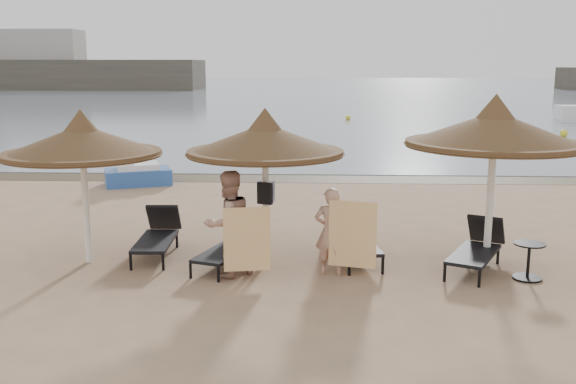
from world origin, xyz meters
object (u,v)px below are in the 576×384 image
at_px(lounger_near_right, 352,236).
at_px(pedal_boat, 137,174).
at_px(person_right, 331,225).
at_px(person_left, 228,216).
at_px(palapa_left, 82,141).
at_px(lounger_far_left, 158,234).
at_px(lounger_far_right, 477,247).
at_px(side_table, 528,262).
at_px(palapa_right, 494,130).
at_px(palapa_center, 265,140).
at_px(lounger_near_left, 229,245).

distance_m(lounger_near_right, pedal_boat, 9.23).
height_order(person_right, pedal_boat, person_right).
distance_m(lounger_near_right, person_left, 2.54).
distance_m(palapa_left, lounger_far_left, 2.23).
height_order(lounger_far_left, lounger_far_right, same).
bearing_deg(lounger_far_right, lounger_near_right, -167.34).
bearing_deg(person_left, lounger_far_left, -78.60).
bearing_deg(lounger_far_left, side_table, -12.85).
xyz_separation_m(lounger_far_right, person_right, (-2.60, -0.49, 0.50)).
height_order(side_table, person_right, person_right).
relative_size(palapa_left, palapa_right, 0.91).
height_order(palapa_left, palapa_center, palapa_center).
relative_size(palapa_right, side_table, 4.94).
bearing_deg(person_left, side_table, 140.98).
xyz_separation_m(palapa_center, side_table, (4.46, -0.79, -1.93)).
height_order(palapa_left, pedal_boat, palapa_left).
relative_size(palapa_right, lounger_far_right, 1.57).
bearing_deg(lounger_near_left, lounger_far_left, 176.18).
bearing_deg(pedal_boat, palapa_right, -62.14).
height_order(lounger_near_left, side_table, lounger_near_left).
distance_m(palapa_left, pedal_boat, 7.87).
bearing_deg(side_table, lounger_far_right, 140.49).
distance_m(lounger_near_left, person_right, 1.94).
height_order(lounger_near_left, lounger_far_right, lounger_far_right).
relative_size(palapa_right, lounger_near_left, 1.68).
relative_size(lounger_near_left, side_table, 2.95).
xyz_separation_m(palapa_center, lounger_far_right, (3.76, -0.21, -1.85)).
xyz_separation_m(lounger_near_left, lounger_near_right, (2.22, 0.56, 0.04)).
height_order(palapa_right, pedal_boat, palapa_right).
distance_m(lounger_near_left, pedal_boat, 8.45).
xyz_separation_m(palapa_left, lounger_near_right, (4.79, 0.54, -1.82)).
bearing_deg(lounger_far_left, palapa_right, -6.78).
xyz_separation_m(palapa_right, lounger_far_right, (-0.21, -0.16, -2.05)).
relative_size(palapa_right, lounger_near_right, 1.51).
bearing_deg(person_left, lounger_near_left, -122.63).
xyz_separation_m(lounger_near_right, person_right, (-0.42, -1.05, 0.49)).
bearing_deg(person_left, person_right, 145.04).
xyz_separation_m(lounger_near_left, lounger_far_right, (4.40, 0.00, 0.03)).
xyz_separation_m(lounger_far_left, lounger_near_left, (1.44, -0.60, -0.03)).
height_order(palapa_left, side_table, palapa_left).
bearing_deg(palapa_left, lounger_near_right, 6.41).
bearing_deg(lounger_near_right, pedal_boat, 120.17).
height_order(palapa_left, lounger_near_right, palapa_left).
height_order(palapa_left, lounger_near_left, palapa_left).
bearing_deg(lounger_near_right, palapa_center, -178.13).
xyz_separation_m(lounger_far_left, side_table, (6.54, -1.18, -0.09)).
distance_m(lounger_near_left, lounger_far_right, 4.40).
relative_size(lounger_far_left, pedal_boat, 0.89).
xyz_separation_m(person_left, person_right, (1.72, 0.14, -0.17)).
relative_size(lounger_near_left, lounger_far_right, 0.94).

